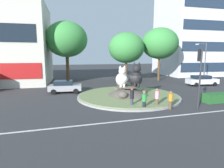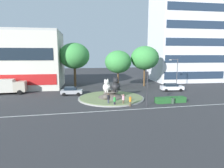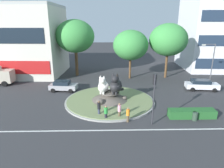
# 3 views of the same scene
# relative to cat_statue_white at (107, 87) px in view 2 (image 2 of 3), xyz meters

# --- Properties ---
(ground_plane) EXTENTS (160.00, 160.00, 0.00)m
(ground_plane) POSITION_rel_cat_statue_white_xyz_m (0.84, 0.11, -2.17)
(ground_plane) COLOR #333335
(lane_centreline) EXTENTS (112.00, 0.20, 0.01)m
(lane_centreline) POSITION_rel_cat_statue_white_xyz_m (0.84, -7.21, -2.17)
(lane_centreline) COLOR silver
(lane_centreline) RESTS_ON ground
(roundabout_island) EXTENTS (11.68, 11.68, 1.30)m
(roundabout_island) POSITION_rel_cat_statue_white_xyz_m (0.83, 0.10, -1.77)
(roundabout_island) COLOR gray
(roundabout_island) RESTS_ON ground
(cat_statue_white) EXTENTS (1.78, 2.35, 2.39)m
(cat_statue_white) POSITION_rel_cat_statue_white_xyz_m (0.00, 0.00, 0.00)
(cat_statue_white) COLOR silver
(cat_statue_white) RESTS_ON roundabout_island
(cat_statue_black) EXTENTS (2.26, 2.83, 2.75)m
(cat_statue_black) POSITION_rel_cat_statue_white_xyz_m (1.64, -0.15, 0.13)
(cat_statue_black) COLOR black
(cat_statue_black) RESTS_ON roundabout_island
(traffic_light_mast) EXTENTS (0.34, 0.46, 5.27)m
(traffic_light_mast) POSITION_rel_cat_statue_white_xyz_m (5.11, -6.03, 1.49)
(traffic_light_mast) COLOR #2D2D33
(traffic_light_mast) RESTS_ON ground
(shophouse_block) EXTENTS (23.75, 12.95, 18.12)m
(shophouse_block) POSITION_rel_cat_statue_white_xyz_m (-20.06, 15.69, 4.42)
(shophouse_block) COLOR beige
(shophouse_block) RESTS_ON ground
(office_tower) EXTENTS (19.17, 14.03, 26.67)m
(office_tower) POSITION_rel_cat_statue_white_xyz_m (26.93, 19.55, 11.17)
(office_tower) COLOR silver
(office_tower) RESTS_ON ground
(clipped_hedge_strip) EXTENTS (5.07, 1.20, 0.90)m
(clipped_hedge_strip) POSITION_rel_cat_statue_white_xyz_m (9.78, -4.66, -1.72)
(clipped_hedge_strip) COLOR #235B28
(clipped_hedge_strip) RESTS_ON ground
(broadleaf_tree_behind_island) EXTENTS (7.17, 7.17, 10.56)m
(broadleaf_tree_behind_island) POSITION_rel_cat_statue_white_xyz_m (-5.40, 13.70, 5.33)
(broadleaf_tree_behind_island) COLOR brown
(broadleaf_tree_behind_island) RESTS_ON ground
(second_tree_near_tower) EXTENTS (6.27, 6.27, 8.77)m
(second_tree_near_tower) POSITION_rel_cat_statue_white_xyz_m (4.74, 11.37, 3.92)
(second_tree_near_tower) COLOR brown
(second_tree_near_tower) RESTS_ON ground
(third_tree_left) EXTENTS (6.79, 6.79, 9.89)m
(third_tree_left) POSITION_rel_cat_statue_white_xyz_m (11.51, 11.67, 4.82)
(third_tree_left) COLOR brown
(third_tree_left) RESTS_ON ground
(streetlight_arm) EXTENTS (2.08, 0.32, 6.81)m
(streetlight_arm) POSITION_rel_cat_statue_white_xyz_m (17.15, 6.56, 1.81)
(streetlight_arm) COLOR #4C4C51
(streetlight_arm) RESTS_ON ground
(pedestrian_pink_shirt) EXTENTS (0.38, 0.38, 1.76)m
(pedestrian_pink_shirt) POSITION_rel_cat_statue_white_xyz_m (1.83, -4.67, -1.24)
(pedestrian_pink_shirt) COLOR brown
(pedestrian_pink_shirt) RESTS_ON ground
(pedestrian_green_shirt) EXTENTS (0.39, 0.39, 1.62)m
(pedestrian_green_shirt) POSITION_rel_cat_statue_white_xyz_m (0.37, -5.01, -1.33)
(pedestrian_green_shirt) COLOR black
(pedestrian_green_shirt) RESTS_ON ground
(pedestrian_black_shirt) EXTENTS (0.37, 0.37, 1.80)m
(pedestrian_black_shirt) POSITION_rel_cat_statue_white_xyz_m (-0.40, -4.06, -1.22)
(pedestrian_black_shirt) COLOR #33384C
(pedestrian_black_shirt) RESTS_ON ground
(pedestrian_orange_shirt) EXTENTS (0.37, 0.37, 1.62)m
(pedestrian_orange_shirt) POSITION_rel_cat_statue_white_xyz_m (2.67, -5.54, -1.32)
(pedestrian_orange_shirt) COLOR brown
(pedestrian_orange_shirt) RESTS_ON ground
(sedan_on_far_lane) EXTENTS (4.98, 2.47, 1.62)m
(sedan_on_far_lane) POSITION_rel_cat_statue_white_xyz_m (15.00, 4.37, -1.32)
(sedan_on_far_lane) COLOR silver
(sedan_on_far_lane) RESTS_ON ground
(hatchback_near_shophouse) EXTENTS (4.26, 2.47, 1.57)m
(hatchback_near_shophouse) POSITION_rel_cat_statue_white_xyz_m (-6.16, 4.50, -1.35)
(hatchback_near_shophouse) COLOR #99999E
(hatchback_near_shophouse) RESTS_ON ground
(delivery_box_truck) EXTENTS (7.24, 2.59, 2.95)m
(delivery_box_truck) POSITION_rel_cat_statue_white_xyz_m (-18.93, 7.88, -0.56)
(delivery_box_truck) COLOR #B7AD99
(delivery_box_truck) RESTS_ON ground
(litter_bin) EXTENTS (0.56, 0.56, 0.90)m
(litter_bin) POSITION_rel_cat_statue_white_xyz_m (9.84, -5.37, -1.72)
(litter_bin) COLOR #2D4233
(litter_bin) RESTS_ON ground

